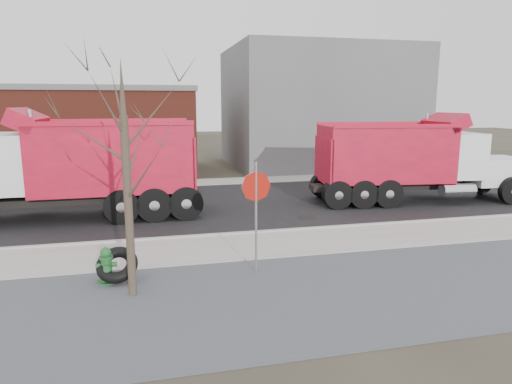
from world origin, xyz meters
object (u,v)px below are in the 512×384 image
object	(u,v)px
dump_truck_red_a	(412,158)
stop_sign	(256,198)
fire_hydrant	(107,267)
dump_truck_red_b	(77,164)
truck_tire	(117,265)

from	to	relation	value
dump_truck_red_a	stop_sign	bearing A→B (deg)	-134.95
fire_hydrant	dump_truck_red_b	xyz separation A→B (m)	(-1.45, 6.85, 1.64)
dump_truck_red_a	dump_truck_red_b	size ratio (longest dim) A/B	0.99
stop_sign	fire_hydrant	bearing A→B (deg)	-168.10
dump_truck_red_a	dump_truck_red_b	world-z (taller)	dump_truck_red_b
stop_sign	dump_truck_red_b	size ratio (longest dim) A/B	0.29
fire_hydrant	dump_truck_red_b	distance (m)	7.19
fire_hydrant	stop_sign	world-z (taller)	stop_sign
truck_tire	stop_sign	distance (m)	3.72
fire_hydrant	dump_truck_red_b	world-z (taller)	dump_truck_red_b
stop_sign	dump_truck_red_a	bearing A→B (deg)	52.18
dump_truck_red_b	truck_tire	bearing A→B (deg)	103.44
dump_truck_red_b	stop_sign	bearing A→B (deg)	125.71
truck_tire	fire_hydrant	bearing A→B (deg)	-174.03
fire_hydrant	truck_tire	world-z (taller)	fire_hydrant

